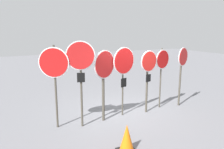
{
  "coord_description": "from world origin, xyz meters",
  "views": [
    {
      "loc": [
        -3.5,
        -6.34,
        2.9
      ],
      "look_at": [
        -0.44,
        0.0,
        1.45
      ],
      "focal_mm": 35.0,
      "sensor_mm": 36.0,
      "label": 1
    }
  ],
  "objects_px": {
    "stop_sign_2": "(104,72)",
    "stop_sign_3": "(124,65)",
    "stop_sign_5": "(162,64)",
    "stop_sign_4": "(148,69)",
    "traffic_cone_0": "(127,138)",
    "stop_sign_6": "(182,64)",
    "stop_sign_1": "(81,64)",
    "stop_sign_0": "(54,68)"
  },
  "relations": [
    {
      "from": "stop_sign_2",
      "to": "stop_sign_3",
      "type": "distance_m",
      "value": 0.79
    },
    {
      "from": "stop_sign_3",
      "to": "stop_sign_5",
      "type": "height_order",
      "value": "stop_sign_3"
    },
    {
      "from": "stop_sign_3",
      "to": "stop_sign_5",
      "type": "bearing_deg",
      "value": -12.7
    },
    {
      "from": "stop_sign_2",
      "to": "stop_sign_4",
      "type": "relative_size",
      "value": 1.04
    },
    {
      "from": "stop_sign_2",
      "to": "stop_sign_3",
      "type": "relative_size",
      "value": 0.98
    },
    {
      "from": "stop_sign_5",
      "to": "traffic_cone_0",
      "type": "height_order",
      "value": "stop_sign_5"
    },
    {
      "from": "stop_sign_5",
      "to": "stop_sign_6",
      "type": "distance_m",
      "value": 0.84
    },
    {
      "from": "stop_sign_5",
      "to": "traffic_cone_0",
      "type": "bearing_deg",
      "value": -155.61
    },
    {
      "from": "stop_sign_1",
      "to": "stop_sign_3",
      "type": "height_order",
      "value": "stop_sign_1"
    },
    {
      "from": "stop_sign_2",
      "to": "traffic_cone_0",
      "type": "xyz_separation_m",
      "value": [
        -0.25,
        -1.88,
        -1.26
      ]
    },
    {
      "from": "stop_sign_1",
      "to": "stop_sign_6",
      "type": "bearing_deg",
      "value": 20.19
    },
    {
      "from": "traffic_cone_0",
      "to": "stop_sign_1",
      "type": "bearing_deg",
      "value": 107.14
    },
    {
      "from": "stop_sign_1",
      "to": "traffic_cone_0",
      "type": "height_order",
      "value": "stop_sign_1"
    },
    {
      "from": "stop_sign_1",
      "to": "traffic_cone_0",
      "type": "xyz_separation_m",
      "value": [
        0.55,
        -1.77,
        -1.59
      ]
    },
    {
      "from": "stop_sign_5",
      "to": "stop_sign_6",
      "type": "height_order",
      "value": "stop_sign_6"
    },
    {
      "from": "stop_sign_2",
      "to": "stop_sign_0",
      "type": "bearing_deg",
      "value": 151.22
    },
    {
      "from": "traffic_cone_0",
      "to": "stop_sign_6",
      "type": "bearing_deg",
      "value": 29.25
    },
    {
      "from": "stop_sign_2",
      "to": "stop_sign_4",
      "type": "height_order",
      "value": "stop_sign_2"
    },
    {
      "from": "stop_sign_4",
      "to": "stop_sign_0",
      "type": "bearing_deg",
      "value": 166.72
    },
    {
      "from": "stop_sign_1",
      "to": "stop_sign_4",
      "type": "height_order",
      "value": "stop_sign_1"
    },
    {
      "from": "stop_sign_0",
      "to": "stop_sign_3",
      "type": "relative_size",
      "value": 1.06
    },
    {
      "from": "stop_sign_2",
      "to": "stop_sign_1",
      "type": "bearing_deg",
      "value": 164.95
    },
    {
      "from": "stop_sign_3",
      "to": "stop_sign_4",
      "type": "relative_size",
      "value": 1.06
    },
    {
      "from": "stop_sign_6",
      "to": "traffic_cone_0",
      "type": "bearing_deg",
      "value": -172.25
    },
    {
      "from": "stop_sign_0",
      "to": "stop_sign_6",
      "type": "height_order",
      "value": "stop_sign_0"
    },
    {
      "from": "stop_sign_2",
      "to": "stop_sign_4",
      "type": "xyz_separation_m",
      "value": [
        1.66,
        0.01,
        -0.02
      ]
    },
    {
      "from": "stop_sign_2",
      "to": "stop_sign_4",
      "type": "distance_m",
      "value": 1.66
    },
    {
      "from": "stop_sign_2",
      "to": "traffic_cone_0",
      "type": "bearing_deg",
      "value": -120.83
    },
    {
      "from": "stop_sign_1",
      "to": "stop_sign_5",
      "type": "distance_m",
      "value": 3.2
    },
    {
      "from": "stop_sign_1",
      "to": "stop_sign_3",
      "type": "xyz_separation_m",
      "value": [
        1.56,
        0.25,
        -0.18
      ]
    },
    {
      "from": "stop_sign_1",
      "to": "stop_sign_6",
      "type": "relative_size",
      "value": 1.15
    },
    {
      "from": "stop_sign_1",
      "to": "traffic_cone_0",
      "type": "bearing_deg",
      "value": -55.09
    },
    {
      "from": "stop_sign_6",
      "to": "stop_sign_1",
      "type": "bearing_deg",
      "value": 160.91
    },
    {
      "from": "traffic_cone_0",
      "to": "stop_sign_3",
      "type": "bearing_deg",
      "value": 63.37
    },
    {
      "from": "stop_sign_4",
      "to": "traffic_cone_0",
      "type": "distance_m",
      "value": 2.96
    },
    {
      "from": "stop_sign_0",
      "to": "stop_sign_4",
      "type": "xyz_separation_m",
      "value": [
        3.15,
        -0.13,
        -0.25
      ]
    },
    {
      "from": "stop_sign_0",
      "to": "stop_sign_6",
      "type": "relative_size",
      "value": 1.1
    },
    {
      "from": "stop_sign_6",
      "to": "traffic_cone_0",
      "type": "relative_size",
      "value": 3.3
    },
    {
      "from": "stop_sign_0",
      "to": "stop_sign_1",
      "type": "relative_size",
      "value": 0.95
    },
    {
      "from": "stop_sign_2",
      "to": "stop_sign_6",
      "type": "distance_m",
      "value": 3.21
    },
    {
      "from": "stop_sign_0",
      "to": "traffic_cone_0",
      "type": "relative_size",
      "value": 3.62
    },
    {
      "from": "stop_sign_2",
      "to": "stop_sign_5",
      "type": "distance_m",
      "value": 2.39
    }
  ]
}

